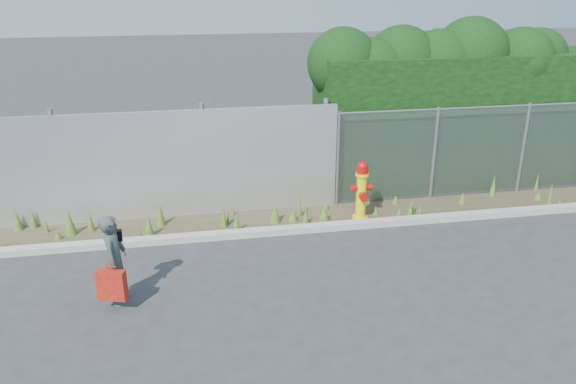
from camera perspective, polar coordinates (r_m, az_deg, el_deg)
The scene contains 10 objects.
ground at distance 9.29m, azimuth 3.42°, elevation -8.75°, with size 80.00×80.00×0.00m, color #333335.
curb at distance 10.82m, azimuth 1.18°, elevation -3.78°, with size 16.00×0.22×0.12m, color #A7A197.
weed_strip at distance 11.19m, azimuth -3.91°, elevation -2.53°, with size 16.00×1.29×0.53m.
corrugated_fence at distance 11.44m, azimuth -16.20°, elevation 2.39°, with size 8.50×0.21×2.30m.
chainlink_fence at distance 12.98m, azimuth 18.85°, elevation 3.98°, with size 6.50×0.07×2.05m.
hedge at distance 13.58m, azimuth 17.06°, elevation 9.45°, with size 7.58×1.84×3.79m.
fire_hydrant at distance 11.23m, azimuth 7.47°, elevation 0.07°, with size 0.42×0.38×1.26m.
woman at distance 8.71m, azimuth -17.16°, elevation -6.61°, with size 0.52×0.34×1.42m, color #116C66.
red_tote_bag at distance 8.63m, azimuth -17.47°, elevation -9.01°, with size 0.41×0.15×0.54m.
black_shoulder_bag at distance 8.78m, azimuth -17.23°, elevation -4.30°, with size 0.23×0.09×0.17m.
Camera 1 is at (-1.99, -7.79, 4.65)m, focal length 35.00 mm.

